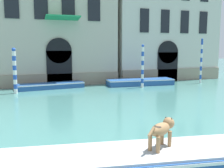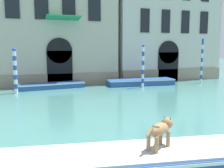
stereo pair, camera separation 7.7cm
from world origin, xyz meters
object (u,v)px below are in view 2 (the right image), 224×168
at_px(mooring_pole_0, 202,61).
at_px(mooring_pole_2, 15,70).
at_px(boat_moored_far, 141,82).
at_px(boat_foreground, 128,162).
at_px(dog_on_deck, 160,129).
at_px(boat_moored_near_palazzo, 51,86).
at_px(mooring_pole_1, 143,66).

height_order(mooring_pole_0, mooring_pole_2, mooring_pole_0).
bearing_deg(mooring_pole_2, boat_moored_far, 4.84).
relative_size(boat_foreground, mooring_pole_0, 1.75).
relative_size(dog_on_deck, mooring_pole_0, 0.26).
relative_size(dog_on_deck, boat_moored_near_palazzo, 0.19).
bearing_deg(dog_on_deck, mooring_pole_1, 36.25).
distance_m(mooring_pole_0, mooring_pole_1, 6.32).
relative_size(boat_foreground, mooring_pole_2, 2.19).
height_order(boat_foreground, mooring_pole_2, mooring_pole_2).
bearing_deg(boat_foreground, mooring_pole_0, 56.02).
height_order(boat_moored_near_palazzo, mooring_pole_2, mooring_pole_2).
distance_m(boat_moored_far, mooring_pole_1, 2.10).
bearing_deg(mooring_pole_2, mooring_pole_1, -2.79).
xyz_separation_m(boat_foreground, mooring_pole_1, (6.90, 13.56, 1.47)).
relative_size(boat_foreground, mooring_pole_1, 2.03).
bearing_deg(dog_on_deck, boat_foreground, 146.47).
height_order(boat_moored_near_palazzo, boat_moored_far, boat_moored_far).
distance_m(boat_moored_near_palazzo, boat_moored_far, 7.80).
bearing_deg(boat_moored_near_palazzo, boat_moored_far, -10.96).
bearing_deg(mooring_pole_2, dog_on_deck, -74.15).
xyz_separation_m(boat_foreground, dog_on_deck, (0.92, -0.06, 0.82)).
xyz_separation_m(boat_moored_far, mooring_pole_2, (-10.43, -0.88, 1.40)).
distance_m(dog_on_deck, boat_moored_near_palazzo, 15.66).
bearing_deg(boat_moored_near_palazzo, boat_foreground, -95.07).
relative_size(boat_moored_far, mooring_pole_0, 1.45).
xyz_separation_m(boat_foreground, boat_moored_near_palazzo, (-0.43, 15.52, -0.09)).
bearing_deg(mooring_pole_1, mooring_pole_2, 177.21).
bearing_deg(boat_moored_near_palazzo, mooring_pole_2, -157.71).
bearing_deg(mooring_pole_1, boat_moored_far, 71.92).
height_order(boat_moored_near_palazzo, mooring_pole_0, mooring_pole_0).
bearing_deg(boat_moored_near_palazzo, mooring_pole_1, -21.60).
bearing_deg(boat_foreground, dog_on_deck, 5.52).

